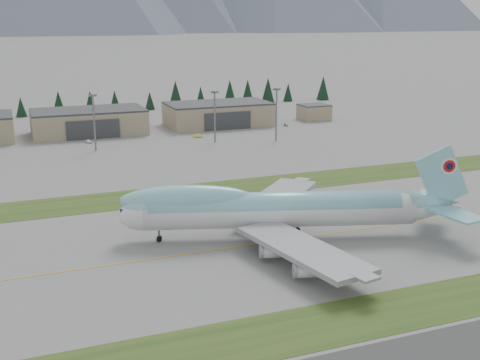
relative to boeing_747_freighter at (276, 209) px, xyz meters
name	(u,v)px	position (x,y,z in m)	size (l,w,h in m)	color
ground	(249,245)	(-7.41, -2.05, -7.09)	(7000.00, 7000.00, 0.00)	slate
grass_strip_near	(335,323)	(-7.41, -40.05, -7.09)	(400.00, 14.00, 0.08)	#2A4B1B
grass_strip_far	(191,193)	(-7.41, 42.95, -7.09)	(400.00, 18.00, 0.08)	#2A4B1B
taxiway_line_main	(249,245)	(-7.41, -2.05, -7.09)	(400.00, 0.40, 0.02)	gold
boeing_747_freighter	(276,209)	(0.00, 0.00, 0.00)	(81.38, 67.39, 21.50)	silver
hangar_center	(89,122)	(-22.41, 147.85, -1.70)	(48.00, 26.60, 10.80)	gray
hangar_right	(218,114)	(37.59, 147.85, -1.70)	(48.00, 26.60, 10.80)	gray
control_shed	(314,112)	(87.59, 145.95, -3.29)	(14.00, 12.00, 7.60)	gray
floodlight_masts	(53,113)	(-39.96, 107.64, 8.75)	(158.86, 10.57, 24.50)	slate
service_vehicle_a	(88,143)	(-25.67, 127.26, -7.09)	(1.62, 4.02, 1.37)	white
service_vehicle_b	(198,137)	(19.49, 122.67, -7.09)	(1.40, 3.98, 1.31)	yellow
service_vehicle_c	(286,126)	(66.74, 134.75, -7.09)	(1.61, 3.96, 1.15)	#9A9A9F
conifer_belt	(108,99)	(-4.03, 210.03, -0.25)	(276.57, 15.41, 15.81)	black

